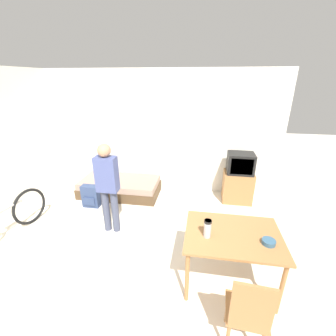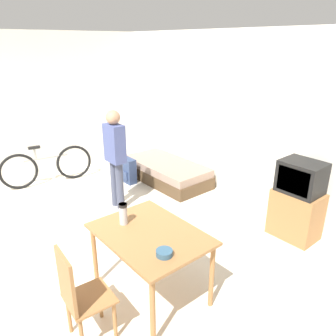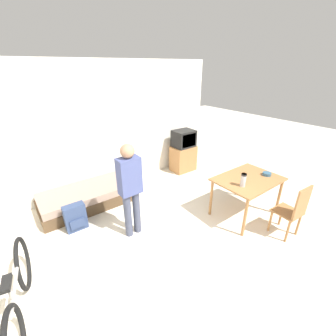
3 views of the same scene
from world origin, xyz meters
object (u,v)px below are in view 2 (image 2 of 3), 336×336
(wooden_chair, at_px, (78,294))
(bicycle, at_px, (47,166))
(dining_table, at_px, (150,240))
(thermos_flask, at_px, (123,213))
(backpack, at_px, (128,171))
(daybed, at_px, (166,172))
(mate_bowl, at_px, (164,253))
(tv, at_px, (298,202))
(person_standing, at_px, (115,154))

(wooden_chair, xyz_separation_m, bicycle, (-3.63, 1.09, -0.18))
(dining_table, distance_m, thermos_flask, 0.39)
(backpack, bearing_deg, daybed, 56.75)
(bicycle, distance_m, mate_bowl, 3.98)
(wooden_chair, bearing_deg, mate_bowl, 66.66)
(wooden_chair, distance_m, bicycle, 3.80)
(tv, distance_m, backpack, 3.11)
(person_standing, bearing_deg, daybed, 104.51)
(daybed, relative_size, bicycle, 1.08)
(wooden_chair, distance_m, mate_bowl, 0.80)
(daybed, height_order, wooden_chair, wooden_chair)
(bicycle, bearing_deg, daybed, 53.77)
(dining_table, distance_m, backpack, 3.05)
(daybed, xyz_separation_m, dining_table, (2.25, -2.06, 0.48))
(dining_table, distance_m, mate_bowl, 0.41)
(daybed, bearing_deg, backpack, -123.25)
(bicycle, bearing_deg, dining_table, -4.31)
(dining_table, distance_m, wooden_chair, 0.83)
(wooden_chair, xyz_separation_m, person_standing, (-1.99, 1.59, 0.39))
(daybed, distance_m, thermos_flask, 2.98)
(dining_table, xyz_separation_m, wooden_chair, (0.07, -0.82, -0.14))
(daybed, bearing_deg, person_standing, -75.49)
(tv, xyz_separation_m, person_standing, (-2.28, -1.40, 0.39))
(dining_table, bearing_deg, backpack, 151.32)
(wooden_chair, relative_size, backpack, 2.00)
(person_standing, relative_size, mate_bowl, 10.49)
(tv, distance_m, mate_bowl, 2.31)
(dining_table, relative_size, bicycle, 0.70)
(person_standing, bearing_deg, bicycle, -162.77)
(mate_bowl, bearing_deg, dining_table, 162.09)
(dining_table, height_order, person_standing, person_standing)
(daybed, bearing_deg, thermos_flask, -48.11)
(tv, relative_size, thermos_flask, 4.79)
(daybed, xyz_separation_m, backpack, (-0.40, -0.61, 0.05))
(bicycle, distance_m, person_standing, 1.81)
(backpack, bearing_deg, thermos_flask, -33.61)
(mate_bowl, bearing_deg, wooden_chair, -113.34)
(daybed, distance_m, mate_bowl, 3.46)
(wooden_chair, height_order, backpack, wooden_chair)
(mate_bowl, bearing_deg, backpack, 152.56)
(tv, relative_size, dining_table, 0.95)
(daybed, bearing_deg, mate_bowl, -39.68)
(thermos_flask, bearing_deg, daybed, 131.89)
(tv, height_order, bicycle, tv)
(bicycle, height_order, person_standing, person_standing)
(dining_table, bearing_deg, tv, 80.66)
(dining_table, bearing_deg, daybed, 137.57)
(bicycle, xyz_separation_m, backpack, (0.91, 1.18, -0.11))
(bicycle, height_order, backpack, bicycle)
(dining_table, xyz_separation_m, person_standing, (-1.92, 0.78, 0.25))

